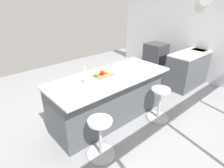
{
  "coord_description": "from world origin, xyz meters",
  "views": [
    {
      "loc": [
        2.41,
        2.4,
        2.27
      ],
      "look_at": [
        0.35,
        0.08,
        0.8
      ],
      "focal_mm": 30.15,
      "sensor_mm": 36.0,
      "label": 1
    }
  ],
  "objects_px": {
    "cutting_board": "(103,75)",
    "water_bottle": "(85,77)",
    "stool_by_window": "(159,105)",
    "stool_middle": "(101,139)",
    "kitchen_island": "(109,97)",
    "apple_yellow": "(106,71)",
    "oven_range": "(155,57)",
    "apple_red": "(102,73)",
    "apple_green": "(97,74)"
  },
  "relations": [
    {
      "from": "apple_green",
      "to": "apple_yellow",
      "type": "relative_size",
      "value": 0.94
    },
    {
      "from": "kitchen_island",
      "to": "apple_yellow",
      "type": "height_order",
      "value": "apple_yellow"
    },
    {
      "from": "oven_range",
      "to": "apple_yellow",
      "type": "xyz_separation_m",
      "value": [
        2.92,
        0.99,
        0.55
      ]
    },
    {
      "from": "stool_by_window",
      "to": "apple_yellow",
      "type": "height_order",
      "value": "apple_yellow"
    },
    {
      "from": "oven_range",
      "to": "kitchen_island",
      "type": "xyz_separation_m",
      "value": [
        2.91,
        1.05,
        0.03
      ]
    },
    {
      "from": "stool_by_window",
      "to": "water_bottle",
      "type": "bearing_deg",
      "value": -27.3
    },
    {
      "from": "water_bottle",
      "to": "kitchen_island",
      "type": "bearing_deg",
      "value": -177.64
    },
    {
      "from": "stool_by_window",
      "to": "stool_middle",
      "type": "height_order",
      "value": "same"
    },
    {
      "from": "kitchen_island",
      "to": "apple_green",
      "type": "distance_m",
      "value": 0.57
    },
    {
      "from": "oven_range",
      "to": "cutting_board",
      "type": "relative_size",
      "value": 2.46
    },
    {
      "from": "apple_green",
      "to": "apple_red",
      "type": "bearing_deg",
      "value": 173.34
    },
    {
      "from": "apple_yellow",
      "to": "water_bottle",
      "type": "relative_size",
      "value": 0.26
    },
    {
      "from": "apple_green",
      "to": "water_bottle",
      "type": "relative_size",
      "value": 0.24
    },
    {
      "from": "oven_range",
      "to": "apple_yellow",
      "type": "height_order",
      "value": "apple_yellow"
    },
    {
      "from": "oven_range",
      "to": "apple_red",
      "type": "bearing_deg",
      "value": 18.2
    },
    {
      "from": "oven_range",
      "to": "water_bottle",
      "type": "bearing_deg",
      "value": 17.4
    },
    {
      "from": "stool_middle",
      "to": "cutting_board",
      "type": "relative_size",
      "value": 1.85
    },
    {
      "from": "stool_middle",
      "to": "apple_yellow",
      "type": "height_order",
      "value": "apple_yellow"
    },
    {
      "from": "apple_yellow",
      "to": "stool_by_window",
      "type": "bearing_deg",
      "value": 135.53
    },
    {
      "from": "oven_range",
      "to": "stool_middle",
      "type": "relative_size",
      "value": 1.33
    },
    {
      "from": "kitchen_island",
      "to": "apple_green",
      "type": "relative_size",
      "value": 30.71
    },
    {
      "from": "kitchen_island",
      "to": "water_bottle",
      "type": "bearing_deg",
      "value": 2.36
    },
    {
      "from": "apple_red",
      "to": "apple_green",
      "type": "distance_m",
      "value": 0.11
    },
    {
      "from": "kitchen_island",
      "to": "stool_by_window",
      "type": "distance_m",
      "value": 1.01
    },
    {
      "from": "kitchen_island",
      "to": "cutting_board",
      "type": "bearing_deg",
      "value": -39.78
    },
    {
      "from": "stool_by_window",
      "to": "apple_red",
      "type": "xyz_separation_m",
      "value": [
        0.84,
        -0.73,
        0.69
      ]
    },
    {
      "from": "apple_red",
      "to": "apple_green",
      "type": "relative_size",
      "value": 1.13
    },
    {
      "from": "oven_range",
      "to": "apple_red",
      "type": "height_order",
      "value": "apple_red"
    },
    {
      "from": "stool_by_window",
      "to": "apple_green",
      "type": "xyz_separation_m",
      "value": [
        0.95,
        -0.74,
        0.68
      ]
    },
    {
      "from": "stool_middle",
      "to": "apple_red",
      "type": "bearing_deg",
      "value": -131.01
    },
    {
      "from": "kitchen_island",
      "to": "apple_red",
      "type": "xyz_separation_m",
      "value": [
        0.1,
        -0.06,
        0.53
      ]
    },
    {
      "from": "cutting_board",
      "to": "apple_green",
      "type": "xyz_separation_m",
      "value": [
        0.14,
        -0.02,
        0.05
      ]
    },
    {
      "from": "stool_by_window",
      "to": "cutting_board",
      "type": "bearing_deg",
      "value": -42.03
    },
    {
      "from": "stool_middle",
      "to": "cutting_board",
      "type": "distance_m",
      "value": 1.17
    },
    {
      "from": "cutting_board",
      "to": "apple_green",
      "type": "relative_size",
      "value": 4.76
    },
    {
      "from": "apple_yellow",
      "to": "stool_middle",
      "type": "bearing_deg",
      "value": 45.43
    },
    {
      "from": "apple_red",
      "to": "cutting_board",
      "type": "bearing_deg",
      "value": 172.67
    },
    {
      "from": "apple_yellow",
      "to": "oven_range",
      "type": "bearing_deg",
      "value": -161.36
    },
    {
      "from": "apple_green",
      "to": "water_bottle",
      "type": "height_order",
      "value": "water_bottle"
    },
    {
      "from": "apple_red",
      "to": "stool_by_window",
      "type": "bearing_deg",
      "value": 138.88
    },
    {
      "from": "water_bottle",
      "to": "stool_middle",
      "type": "bearing_deg",
      "value": 71.32
    },
    {
      "from": "kitchen_island",
      "to": "apple_yellow",
      "type": "xyz_separation_m",
      "value": [
        0.01,
        -0.07,
        0.52
      ]
    },
    {
      "from": "stool_by_window",
      "to": "cutting_board",
      "type": "relative_size",
      "value": 1.85
    },
    {
      "from": "cutting_board",
      "to": "apple_yellow",
      "type": "height_order",
      "value": "apple_yellow"
    },
    {
      "from": "oven_range",
      "to": "kitchen_island",
      "type": "distance_m",
      "value": 3.09
    },
    {
      "from": "cutting_board",
      "to": "water_bottle",
      "type": "relative_size",
      "value": 1.15
    },
    {
      "from": "oven_range",
      "to": "stool_by_window",
      "type": "xyz_separation_m",
      "value": [
        2.17,
        1.72,
        -0.13
      ]
    },
    {
      "from": "stool_middle",
      "to": "stool_by_window",
      "type": "bearing_deg",
      "value": 180.0
    },
    {
      "from": "kitchen_island",
      "to": "apple_yellow",
      "type": "relative_size",
      "value": 28.99
    },
    {
      "from": "stool_by_window",
      "to": "stool_middle",
      "type": "distance_m",
      "value": 1.47
    }
  ]
}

